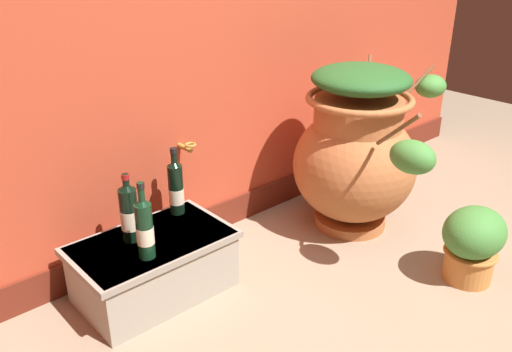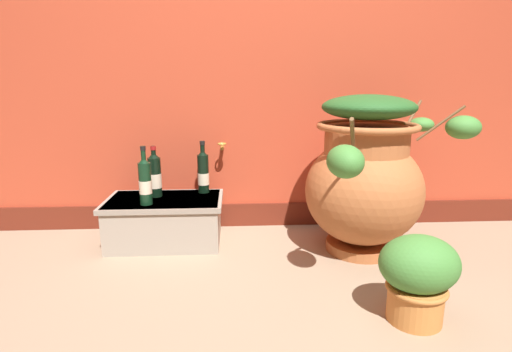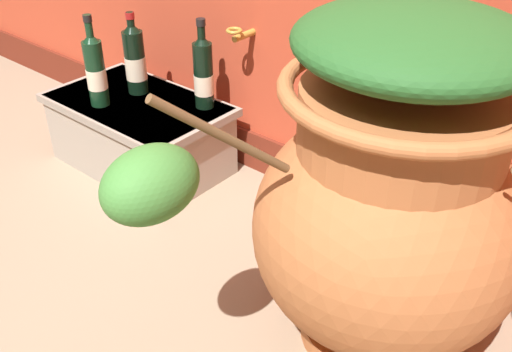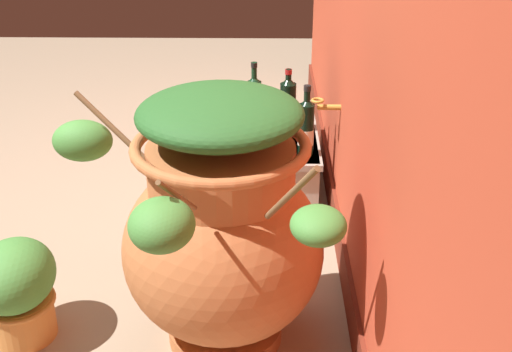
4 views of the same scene
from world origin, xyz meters
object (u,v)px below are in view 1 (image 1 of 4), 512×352
(terracotta_urn, at_px, (357,151))
(wine_bottle_right, at_px, (129,212))
(potted_shrub, at_px, (473,242))
(wine_bottle_left, at_px, (145,227))
(wine_bottle_middle, at_px, (176,186))

(terracotta_urn, distance_m, wine_bottle_right, 1.25)
(potted_shrub, bearing_deg, wine_bottle_right, 142.22)
(wine_bottle_right, distance_m, potted_shrub, 1.56)
(terracotta_urn, relative_size, wine_bottle_left, 2.78)
(terracotta_urn, bearing_deg, potted_shrub, -89.93)
(wine_bottle_middle, bearing_deg, wine_bottle_left, -142.56)
(terracotta_urn, distance_m, wine_bottle_left, 1.25)
(wine_bottle_right, height_order, potted_shrub, wine_bottle_right)
(wine_bottle_right, relative_size, potted_shrub, 0.85)
(terracotta_urn, relative_size, potted_shrub, 2.54)
(wine_bottle_right, bearing_deg, potted_shrub, -37.78)
(wine_bottle_left, xyz_separation_m, potted_shrub, (1.25, -0.78, -0.22))
(potted_shrub, bearing_deg, wine_bottle_middle, 132.44)
(terracotta_urn, relative_size, wine_bottle_right, 3.00)
(wine_bottle_middle, bearing_deg, wine_bottle_right, -165.61)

